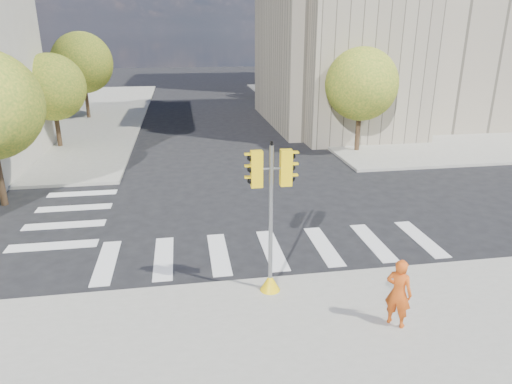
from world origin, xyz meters
TOP-DOWN VIEW (x-y plane):
  - ground at (0.00, 0.00)m, footprint 160.00×160.00m
  - sidewalk_far_right at (20.00, 26.00)m, footprint 28.00×40.00m
  - civic_building at (15.59, 19.12)m, footprint 26.00×16.00m
  - tree_lw_mid at (-10.50, 14.00)m, footprint 4.00×4.00m
  - tree_lw_far at (-10.50, 24.00)m, footprint 4.80×4.80m
  - tree_re_near at (7.50, 10.00)m, footprint 4.20×4.20m
  - tree_re_mid at (7.50, 22.00)m, footprint 4.60×4.60m
  - tree_re_far at (7.50, 34.00)m, footprint 4.00×4.00m
  - lamp_near at (8.00, 14.00)m, footprint 0.35×0.18m
  - lamp_far at (8.00, 28.00)m, footprint 0.35×0.18m
  - traffic_signal at (-0.69, -4.69)m, footprint 1.06×0.56m
  - photographer at (2.06, -6.73)m, footprint 0.75×0.76m

SIDE VIEW (x-z plane):
  - ground at x=0.00m, z-range 0.00..0.00m
  - sidewalk_far_right at x=20.00m, z-range 0.00..0.15m
  - photographer at x=2.06m, z-range 0.15..1.93m
  - traffic_signal at x=-0.69m, z-range -0.19..4.06m
  - tree_lw_mid at x=-10.50m, z-range 0.88..6.65m
  - tree_re_far at x=7.50m, z-range 0.93..6.80m
  - tree_re_near at x=7.50m, z-range 0.97..7.13m
  - tree_re_mid at x=7.50m, z-range 1.02..7.68m
  - tree_lw_far at x=-10.50m, z-range 1.07..8.01m
  - lamp_near at x=8.00m, z-range 0.52..8.63m
  - lamp_far at x=8.00m, z-range 0.52..8.63m
  - civic_building at x=15.59m, z-range -2.43..16.96m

